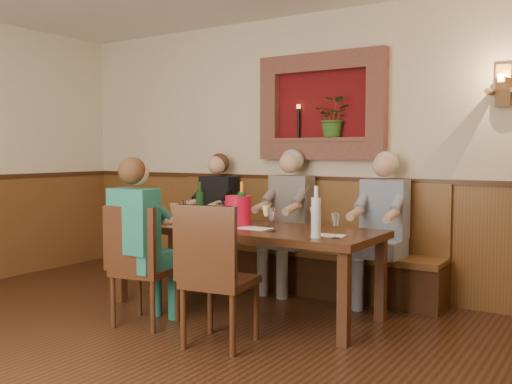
# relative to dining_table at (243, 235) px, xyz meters

# --- Properties ---
(ground_plane) EXTENTS (6.00, 6.00, 0.00)m
(ground_plane) POSITION_rel_dining_table_xyz_m (0.00, -1.85, -0.68)
(ground_plane) COLOR black
(ground_plane) RESTS_ON ground
(room_shell) EXTENTS (6.04, 6.04, 2.82)m
(room_shell) POSITION_rel_dining_table_xyz_m (0.00, -1.85, 1.21)
(room_shell) COLOR beige
(room_shell) RESTS_ON ground
(wainscoting) EXTENTS (6.02, 6.02, 1.15)m
(wainscoting) POSITION_rel_dining_table_xyz_m (0.00, -1.85, -0.09)
(wainscoting) COLOR brown
(wainscoting) RESTS_ON ground
(wall_niche) EXTENTS (1.36, 0.30, 1.06)m
(wall_niche) POSITION_rel_dining_table_xyz_m (0.24, 1.09, 1.13)
(wall_niche) COLOR #5C0D10
(wall_niche) RESTS_ON ground
(wall_sconce) EXTENTS (0.25, 0.20, 0.35)m
(wall_sconce) POSITION_rel_dining_table_xyz_m (1.90, 1.08, 1.27)
(wall_sconce) COLOR brown
(wall_sconce) RESTS_ON ground
(dining_table) EXTENTS (2.40, 0.90, 0.75)m
(dining_table) POSITION_rel_dining_table_xyz_m (0.00, 0.00, 0.00)
(dining_table) COLOR #382110
(dining_table) RESTS_ON ground
(bench) EXTENTS (3.00, 0.45, 1.11)m
(bench) POSITION_rel_dining_table_xyz_m (0.00, 0.94, -0.35)
(bench) COLOR #381E0F
(bench) RESTS_ON ground
(chair_near_left) EXTENTS (0.50, 0.50, 0.98)m
(chair_near_left) POSITION_rel_dining_table_xyz_m (-0.45, -0.77, -0.39)
(chair_near_left) COLOR #382110
(chair_near_left) RESTS_ON ground
(chair_near_right) EXTENTS (0.52, 0.52, 1.03)m
(chair_near_right) POSITION_rel_dining_table_xyz_m (0.36, -0.84, -0.38)
(chair_near_right) COLOR #382110
(chair_near_right) RESTS_ON ground
(person_bench_left) EXTENTS (0.40, 0.49, 1.38)m
(person_bench_left) POSITION_rel_dining_table_xyz_m (-0.95, 0.84, -0.10)
(person_bench_left) COLOR black
(person_bench_left) RESTS_ON ground
(person_bench_mid) EXTENTS (0.42, 0.52, 1.43)m
(person_bench_mid) POSITION_rel_dining_table_xyz_m (-0.04, 0.84, -0.09)
(person_bench_mid) COLOR #524D4B
(person_bench_mid) RESTS_ON ground
(person_bench_right) EXTENTS (0.41, 0.50, 1.40)m
(person_bench_right) POSITION_rel_dining_table_xyz_m (0.94, 0.84, -0.10)
(person_bench_right) COLOR navy
(person_bench_right) RESTS_ON ground
(person_chair_front) EXTENTS (0.39, 0.48, 1.36)m
(person_chair_front) POSITION_rel_dining_table_xyz_m (-0.45, -0.78, -0.12)
(person_chair_front) COLOR #185657
(person_chair_front) RESTS_ON ground
(spittoon_bucket) EXTENTS (0.29, 0.29, 0.26)m
(spittoon_bucket) POSITION_rel_dining_table_xyz_m (-0.07, 0.02, 0.21)
(spittoon_bucket) COLOR red
(spittoon_bucket) RESTS_ON dining_table
(wine_bottle_green_a) EXTENTS (0.07, 0.07, 0.39)m
(wine_bottle_green_a) POSITION_rel_dining_table_xyz_m (-0.01, -0.01, 0.23)
(wine_bottle_green_a) COLOR #19471E
(wine_bottle_green_a) RESTS_ON dining_table
(wine_bottle_green_b) EXTENTS (0.09, 0.09, 0.37)m
(wine_bottle_green_b) POSITION_rel_dining_table_xyz_m (-0.50, 0.02, 0.23)
(wine_bottle_green_b) COLOR #19471E
(wine_bottle_green_b) RESTS_ON dining_table
(water_bottle) EXTENTS (0.09, 0.09, 0.39)m
(water_bottle) POSITION_rel_dining_table_xyz_m (0.84, -0.26, 0.24)
(water_bottle) COLOR silver
(water_bottle) RESTS_ON dining_table
(tasting_sheet_a) EXTENTS (0.26, 0.19, 0.00)m
(tasting_sheet_a) POSITION_rel_dining_table_xyz_m (-0.78, -0.09, 0.08)
(tasting_sheet_a) COLOR white
(tasting_sheet_a) RESTS_ON dining_table
(tasting_sheet_b) EXTENTS (0.28, 0.20, 0.00)m
(tasting_sheet_b) POSITION_rel_dining_table_xyz_m (0.16, -0.07, 0.08)
(tasting_sheet_b) COLOR white
(tasting_sheet_b) RESTS_ON dining_table
(tasting_sheet_c) EXTENTS (0.27, 0.21, 0.00)m
(tasting_sheet_c) POSITION_rel_dining_table_xyz_m (0.87, -0.11, 0.08)
(tasting_sheet_c) COLOR white
(tasting_sheet_c) RESTS_ON dining_table
(tasting_sheet_d) EXTENTS (0.35, 0.28, 0.00)m
(tasting_sheet_d) POSITION_rel_dining_table_xyz_m (-0.39, -0.28, 0.08)
(tasting_sheet_d) COLOR white
(tasting_sheet_d) RESTS_ON dining_table
(wine_glass_0) EXTENTS (0.08, 0.08, 0.19)m
(wine_glass_0) POSITION_rel_dining_table_xyz_m (-1.02, -0.17, 0.17)
(wine_glass_0) COLOR #FFF698
(wine_glass_0) RESTS_ON dining_table
(wine_glass_1) EXTENTS (0.08, 0.08, 0.19)m
(wine_glass_1) POSITION_rel_dining_table_xyz_m (-0.70, 0.05, 0.17)
(wine_glass_1) COLOR white
(wine_glass_1) RESTS_ON dining_table
(wine_glass_2) EXTENTS (0.08, 0.08, 0.19)m
(wine_glass_2) POSITION_rel_dining_table_xyz_m (-0.58, -0.25, 0.17)
(wine_glass_2) COLOR #FFF698
(wine_glass_2) RESTS_ON dining_table
(wine_glass_3) EXTENTS (0.08, 0.08, 0.19)m
(wine_glass_3) POSITION_rel_dining_table_xyz_m (-0.26, 0.07, 0.17)
(wine_glass_3) COLOR white
(wine_glass_3) RESTS_ON dining_table
(wine_glass_4) EXTENTS (0.08, 0.08, 0.19)m
(wine_glass_4) POSITION_rel_dining_table_xyz_m (-0.12, -0.21, 0.17)
(wine_glass_4) COLOR #FFF698
(wine_glass_4) RESTS_ON dining_table
(wine_glass_5) EXTENTS (0.08, 0.08, 0.19)m
(wine_glass_5) POSITION_rel_dining_table_xyz_m (0.20, 0.05, 0.17)
(wine_glass_5) COLOR #FFF698
(wine_glass_5) RESTS_ON dining_table
(wine_glass_6) EXTENTS (0.08, 0.08, 0.19)m
(wine_glass_6) POSITION_rel_dining_table_xyz_m (0.38, -0.15, 0.17)
(wine_glass_6) COLOR white
(wine_glass_6) RESTS_ON dining_table
(wine_glass_7) EXTENTS (0.08, 0.08, 0.19)m
(wine_glass_7) POSITION_rel_dining_table_xyz_m (0.64, 0.09, 0.17)
(wine_glass_7) COLOR #FFF698
(wine_glass_7) RESTS_ON dining_table
(wine_glass_8) EXTENTS (0.08, 0.08, 0.19)m
(wine_glass_8) POSITION_rel_dining_table_xyz_m (0.97, -0.21, 0.17)
(wine_glass_8) COLOR white
(wine_glass_8) RESTS_ON dining_table
(wine_glass_9) EXTENTS (0.08, 0.08, 0.19)m
(wine_glass_9) POSITION_rel_dining_table_xyz_m (-0.16, -0.31, 0.17)
(wine_glass_9) COLOR #FFF698
(wine_glass_9) RESTS_ON dining_table
(wine_glass_10) EXTENTS (0.08, 0.08, 0.19)m
(wine_glass_10) POSITION_rel_dining_table_xyz_m (-0.27, 0.02, 0.17)
(wine_glass_10) COLOR white
(wine_glass_10) RESTS_ON dining_table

